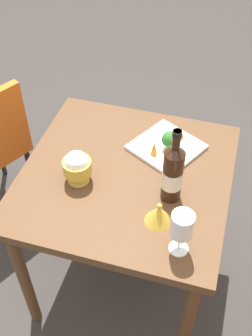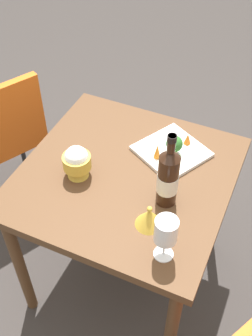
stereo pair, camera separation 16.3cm
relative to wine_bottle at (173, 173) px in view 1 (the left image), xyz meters
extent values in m
plane|color=#383330|center=(0.07, 0.19, -0.88)|extent=(8.00, 8.00, 0.00)
cube|color=brown|center=(0.07, 0.19, -0.15)|extent=(0.82, 0.82, 0.04)
cylinder|color=brown|center=(-0.28, -0.16, -0.52)|extent=(0.05, 0.05, 0.71)
cylinder|color=brown|center=(0.42, -0.16, -0.52)|extent=(0.05, 0.05, 0.71)
cylinder|color=brown|center=(-0.28, 0.54, -0.52)|extent=(0.05, 0.05, 0.71)
cylinder|color=brown|center=(0.42, 0.54, -0.52)|extent=(0.05, 0.05, 0.71)
cylinder|color=black|center=(0.39, 0.84, -0.67)|extent=(0.03, 0.03, 0.43)
cylinder|color=black|center=(0.00, 0.00, -0.02)|extent=(0.08, 0.08, 0.22)
cone|color=black|center=(0.00, 0.00, 0.11)|extent=(0.08, 0.08, 0.03)
cylinder|color=black|center=(0.00, 0.00, 0.16)|extent=(0.03, 0.03, 0.07)
cylinder|color=black|center=(0.00, 0.00, 0.18)|extent=(0.03, 0.03, 0.02)
cylinder|color=silver|center=(0.00, 0.00, -0.03)|extent=(0.08, 0.08, 0.08)
cylinder|color=white|center=(-0.22, -0.08, -0.12)|extent=(0.07, 0.07, 0.00)
cylinder|color=white|center=(-0.22, -0.08, -0.08)|extent=(0.01, 0.01, 0.08)
cylinder|color=white|center=(-0.22, -0.08, 0.01)|extent=(0.08, 0.08, 0.09)
cone|color=gold|center=(-0.02, 0.36, -0.10)|extent=(0.08, 0.08, 0.04)
cylinder|color=gold|center=(-0.02, 0.36, -0.05)|extent=(0.11, 0.11, 0.05)
sphere|color=white|center=(-0.02, 0.36, -0.03)|extent=(0.09, 0.09, 0.09)
cone|color=gold|center=(-0.13, 0.02, -0.09)|extent=(0.10, 0.10, 0.07)
sphere|color=gold|center=(-0.13, 0.02, -0.04)|extent=(0.02, 0.02, 0.02)
cube|color=white|center=(0.25, 0.07, -0.12)|extent=(0.34, 0.34, 0.02)
cylinder|color=#729E4C|center=(0.24, 0.06, -0.10)|extent=(0.03, 0.03, 0.03)
sphere|color=#2D6B28|center=(0.24, 0.06, -0.06)|extent=(0.07, 0.07, 0.07)
cone|color=orange|center=(0.19, 0.11, -0.08)|extent=(0.03, 0.03, 0.07)
cone|color=orange|center=(0.32, 0.02, -0.08)|extent=(0.03, 0.03, 0.05)
camera|label=1|loc=(-1.03, -0.13, 1.07)|focal=44.78mm
camera|label=2|loc=(-0.98, -0.28, 1.07)|focal=44.78mm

